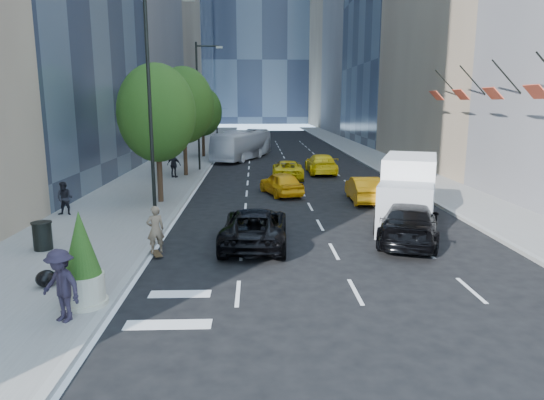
{
  "coord_description": "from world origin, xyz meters",
  "views": [
    {
      "loc": [
        -1.96,
        -17.5,
        5.54
      ],
      "look_at": [
        -1.28,
        1.99,
        1.6
      ],
      "focal_mm": 32.0,
      "sensor_mm": 36.0,
      "label": 1
    }
  ],
  "objects_px": {
    "black_sedan_lincoln": "(255,227)",
    "planter_shrub": "(82,261)",
    "city_bus": "(242,145)",
    "skateboarder": "(156,233)",
    "box_truck": "(408,190)",
    "trash_can": "(43,236)",
    "black_sedan_mercedes": "(409,222)"
  },
  "relations": [
    {
      "from": "black_sedan_lincoln",
      "to": "trash_can",
      "type": "distance_m",
      "value": 7.92
    },
    {
      "from": "black_sedan_lincoln",
      "to": "box_truck",
      "type": "distance_m",
      "value": 7.88
    },
    {
      "from": "black_sedan_lincoln",
      "to": "black_sedan_mercedes",
      "type": "xyz_separation_m",
      "value": [
        6.2,
        0.21,
        0.07
      ]
    },
    {
      "from": "box_truck",
      "to": "city_bus",
      "type": "bearing_deg",
      "value": 127.95
    },
    {
      "from": "black_sedan_lincoln",
      "to": "box_truck",
      "type": "xyz_separation_m",
      "value": [
        7.1,
        3.32,
        0.81
      ]
    },
    {
      "from": "black_sedan_lincoln",
      "to": "planter_shrub",
      "type": "bearing_deg",
      "value": 55.53
    },
    {
      "from": "skateboarder",
      "to": "black_sedan_mercedes",
      "type": "distance_m",
      "value": 9.92
    },
    {
      "from": "planter_shrub",
      "to": "skateboarder",
      "type": "bearing_deg",
      "value": 77.85
    },
    {
      "from": "black_sedan_mercedes",
      "to": "box_truck",
      "type": "xyz_separation_m",
      "value": [
        0.9,
        3.11,
        0.75
      ]
    },
    {
      "from": "skateboarder",
      "to": "black_sedan_mercedes",
      "type": "bearing_deg",
      "value": 165.74
    },
    {
      "from": "black_sedan_mercedes",
      "to": "skateboarder",
      "type": "bearing_deg",
      "value": 27.94
    },
    {
      "from": "skateboarder",
      "to": "box_truck",
      "type": "xyz_separation_m",
      "value": [
        10.7,
        4.62,
        0.67
      ]
    },
    {
      "from": "black_sedan_lincoln",
      "to": "skateboarder",
      "type": "bearing_deg",
      "value": 23.15
    },
    {
      "from": "city_bus",
      "to": "box_truck",
      "type": "relative_size",
      "value": 1.52
    },
    {
      "from": "black_sedan_mercedes",
      "to": "planter_shrub",
      "type": "xyz_separation_m",
      "value": [
        -10.8,
        -6.16,
        0.58
      ]
    },
    {
      "from": "skateboarder",
      "to": "box_truck",
      "type": "height_order",
      "value": "box_truck"
    },
    {
      "from": "skateboarder",
      "to": "planter_shrub",
      "type": "relative_size",
      "value": 0.68
    },
    {
      "from": "skateboarder",
      "to": "trash_can",
      "type": "relative_size",
      "value": 1.75
    },
    {
      "from": "city_bus",
      "to": "planter_shrub",
      "type": "relative_size",
      "value": 3.96
    },
    {
      "from": "city_bus",
      "to": "trash_can",
      "type": "height_order",
      "value": "city_bus"
    },
    {
      "from": "black_sedan_mercedes",
      "to": "city_bus",
      "type": "height_order",
      "value": "city_bus"
    },
    {
      "from": "planter_shrub",
      "to": "trash_can",
      "type": "bearing_deg",
      "value": 122.56
    },
    {
      "from": "trash_can",
      "to": "black_sedan_mercedes",
      "type": "bearing_deg",
      "value": 4.15
    },
    {
      "from": "skateboarder",
      "to": "city_bus",
      "type": "bearing_deg",
      "value": -117.49
    },
    {
      "from": "black_sedan_lincoln",
      "to": "planter_shrub",
      "type": "xyz_separation_m",
      "value": [
        -4.6,
        -5.95,
        0.65
      ]
    },
    {
      "from": "skateboarder",
      "to": "box_truck",
      "type": "relative_size",
      "value": 0.26
    },
    {
      "from": "city_bus",
      "to": "black_sedan_mercedes",
      "type": "bearing_deg",
      "value": -55.35
    },
    {
      "from": "skateboarder",
      "to": "planter_shrub",
      "type": "distance_m",
      "value": 4.78
    },
    {
      "from": "skateboarder",
      "to": "trash_can",
      "type": "distance_m",
      "value": 4.31
    },
    {
      "from": "trash_can",
      "to": "skateboarder",
      "type": "bearing_deg",
      "value": -6.51
    },
    {
      "from": "trash_can",
      "to": "planter_shrub",
      "type": "relative_size",
      "value": 0.39
    },
    {
      "from": "city_bus",
      "to": "planter_shrub",
      "type": "bearing_deg",
      "value": -75.05
    }
  ]
}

